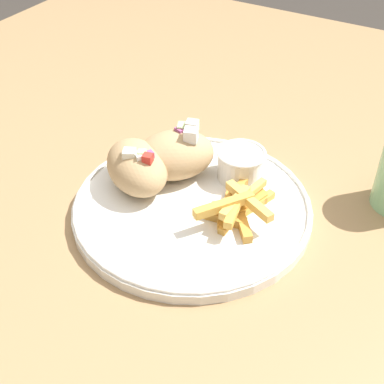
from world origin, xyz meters
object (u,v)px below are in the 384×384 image
Objects in this scene: pita_sandwich_near at (137,167)px; pita_sandwich_far at (175,154)px; plate at (192,206)px; fries_pile at (238,206)px; sauce_ramekin at (241,163)px.

pita_sandwich_far reaches higher than pita_sandwich_near.
pita_sandwich_far is at bearing 139.24° from plate.
fries_pile reaches higher than plate.
plate is at bearing 36.72° from pita_sandwich_near.
pita_sandwich_far is 0.09m from sauce_ramekin.
pita_sandwich_near is 0.99× the size of pita_sandwich_far.
sauce_ramekin is at bearing 72.98° from pita_sandwich_near.
sauce_ramekin is (0.11, 0.09, -0.01)m from pita_sandwich_near.
fries_pile is 1.73× the size of sauce_ramekin.
pita_sandwich_near is 1.98× the size of sauce_ramekin.
pita_sandwich_near is at bearing -174.10° from fries_pile.
fries_pile is (0.14, 0.01, -0.02)m from pita_sandwich_near.
pita_sandwich_far is 0.12m from fries_pile.
pita_sandwich_far is at bearing 163.14° from fries_pile.
sauce_ramekin is (0.03, 0.09, 0.03)m from plate.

